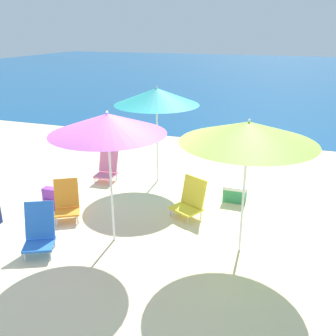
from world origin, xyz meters
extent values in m
plane|color=beige|center=(0.00, 0.00, 0.00)|extent=(60.00, 60.00, 0.00)
cube|color=navy|center=(0.00, 26.17, 0.00)|extent=(60.00, 40.00, 0.01)
cylinder|color=white|center=(2.24, 0.20, 0.89)|extent=(0.04, 0.04, 1.79)
cone|color=#8ECC3D|center=(2.24, 0.20, 1.94)|extent=(1.98, 1.98, 0.30)
sphere|color=white|center=(2.24, 0.20, 2.11)|extent=(0.04, 0.04, 0.04)
cylinder|color=white|center=(0.22, -0.17, 0.92)|extent=(0.04, 0.04, 1.83)
cone|color=purple|center=(0.22, -0.17, 1.99)|extent=(1.78, 1.78, 0.31)
sphere|color=white|center=(0.22, -0.17, 2.16)|extent=(0.04, 0.04, 0.04)
cylinder|color=white|center=(0.00, 2.47, 0.89)|extent=(0.04, 0.04, 1.77)
cone|color=teal|center=(0.00, 2.47, 1.95)|extent=(1.84, 1.84, 0.35)
sphere|color=white|center=(0.00, 2.47, 2.15)|extent=(0.04, 0.04, 0.04)
cylinder|color=silver|center=(-0.78, -1.17, 0.08)|extent=(0.02, 0.02, 0.15)
cylinder|color=silver|center=(-0.44, -1.00, 0.08)|extent=(0.02, 0.02, 0.15)
cylinder|color=silver|center=(-0.94, -0.84, 0.08)|extent=(0.02, 0.02, 0.15)
cylinder|color=silver|center=(-0.60, -0.68, 0.08)|extent=(0.02, 0.02, 0.15)
cube|color=blue|center=(-0.69, -0.92, 0.17)|extent=(0.59, 0.58, 0.04)
cube|color=blue|center=(-0.78, -0.73, 0.48)|extent=(0.50, 0.39, 0.57)
cylinder|color=silver|center=(-0.97, -0.08, 0.08)|extent=(0.02, 0.02, 0.16)
cylinder|color=silver|center=(-0.65, 0.11, 0.08)|extent=(0.02, 0.02, 0.16)
cylinder|color=silver|center=(-1.14, 0.22, 0.08)|extent=(0.02, 0.02, 0.16)
cylinder|color=silver|center=(-0.83, 0.41, 0.08)|extent=(0.02, 0.02, 0.16)
cube|color=orange|center=(-0.90, 0.17, 0.18)|extent=(0.58, 0.57, 0.04)
cube|color=orange|center=(-1.00, 0.34, 0.46)|extent=(0.48, 0.39, 0.52)
cylinder|color=silver|center=(0.84, 0.93, 0.08)|extent=(0.02, 0.02, 0.15)
cylinder|color=silver|center=(1.23, 0.73, 0.08)|extent=(0.02, 0.02, 0.15)
cylinder|color=silver|center=(1.00, 1.24, 0.08)|extent=(0.02, 0.02, 0.15)
cylinder|color=silver|center=(1.39, 1.04, 0.08)|extent=(0.02, 0.02, 0.15)
cube|color=yellow|center=(1.12, 0.98, 0.17)|extent=(0.65, 0.61, 0.04)
cube|color=yellow|center=(1.21, 1.17, 0.46)|extent=(0.53, 0.37, 0.54)
cylinder|color=silver|center=(-1.28, 1.83, 0.07)|extent=(0.02, 0.02, 0.15)
cylinder|color=silver|center=(-0.91, 1.86, 0.07)|extent=(0.02, 0.02, 0.15)
cylinder|color=silver|center=(-1.30, 2.21, 0.07)|extent=(0.02, 0.02, 0.15)
cylinder|color=silver|center=(-0.93, 2.23, 0.07)|extent=(0.02, 0.02, 0.15)
cube|color=pink|center=(-1.10, 2.03, 0.16)|extent=(0.46, 0.47, 0.04)
cube|color=pink|center=(-1.12, 2.25, 0.49)|extent=(0.45, 0.26, 0.59)
cube|color=purple|center=(-1.46, 0.48, 0.22)|extent=(0.28, 0.16, 0.43)
cube|color=purple|center=(-1.46, 0.38, 0.13)|extent=(0.20, 0.03, 0.19)
cylinder|color=#8CCCEA|center=(-1.31, 0.99, 0.09)|extent=(0.09, 0.09, 0.18)
cylinder|color=#8CCCEA|center=(-1.31, 0.99, 0.21)|extent=(0.04, 0.04, 0.06)
cylinder|color=black|center=(-1.31, 0.99, 0.25)|extent=(0.04, 0.04, 0.02)
cube|color=#338C59|center=(1.86, 1.99, 0.14)|extent=(0.45, 0.28, 0.27)
cube|color=white|center=(1.86, 1.99, 0.31)|extent=(0.46, 0.29, 0.07)
camera|label=1|loc=(2.84, -5.00, 3.32)|focal=40.00mm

